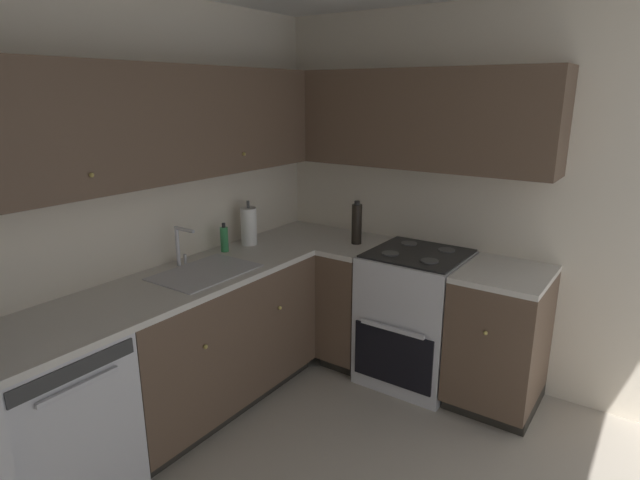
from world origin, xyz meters
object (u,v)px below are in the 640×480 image
dishwasher (49,424)px  soap_bottle (224,239)px  paper_towel_roll (249,226)px  oven_range (415,316)px  oil_bottle (357,224)px

dishwasher → soap_bottle: soap_bottle is taller
paper_towel_roll → oven_range: bearing=-66.6°
dishwasher → soap_bottle: size_ratio=4.42×
oil_bottle → soap_bottle: bearing=136.7°
oven_range → oil_bottle: size_ratio=3.45×
oven_range → paper_towel_roll: paper_towel_roll is taller
dishwasher → oven_range: size_ratio=0.82×
dishwasher → oven_range: oven_range is taller
soap_bottle → oil_bottle: bearing=-43.3°
oven_range → dishwasher: bearing=156.0°
paper_towel_roll → oil_bottle: size_ratio=1.05×
oven_range → oil_bottle: bearing=92.3°
oven_range → oil_bottle: (-0.02, 0.46, 0.58)m
oven_range → soap_bottle: 1.39m
dishwasher → soap_bottle: (1.36, 0.18, 0.55)m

